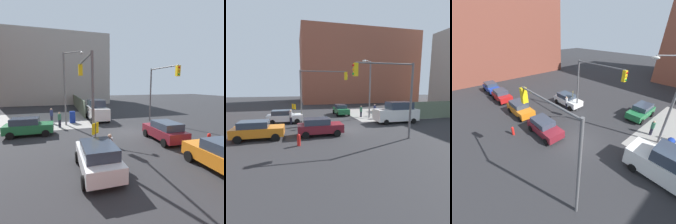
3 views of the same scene
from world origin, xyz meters
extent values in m
plane|color=#28282B|center=(0.00, 0.00, 0.00)|extent=(120.00, 120.00, 0.00)
cube|color=gray|center=(9.00, 9.00, 0.01)|extent=(12.00, 12.00, 0.01)
cube|color=#607056|center=(19.66, 3.20, 1.20)|extent=(23.32, 0.12, 2.40)
cube|color=#ADA89E|center=(36.00, 6.52, 8.16)|extent=(20.00, 24.00, 16.33)
cylinder|color=#59595B|center=(-4.50, 4.50, 3.25)|extent=(0.18, 0.18, 6.50)
cylinder|color=#59595B|center=(-1.63, 4.50, 6.38)|extent=(5.74, 0.12, 0.12)
cube|color=yellow|center=(1.24, 4.50, 5.85)|extent=(0.32, 0.36, 1.00)
sphere|color=red|center=(1.42, 4.50, 6.17)|extent=(0.18, 0.18, 0.18)
sphere|color=orange|center=(1.42, 4.50, 5.85)|extent=(0.18, 0.18, 0.18)
sphere|color=green|center=(1.42, 4.50, 5.53)|extent=(0.18, 0.18, 0.18)
cylinder|color=#59595B|center=(4.50, -4.50, 3.25)|extent=(0.18, 0.18, 6.50)
cylinder|color=#59595B|center=(1.98, -4.50, 6.38)|extent=(5.05, 0.12, 0.12)
cube|color=yellow|center=(-0.55, -4.50, 5.85)|extent=(0.32, 0.36, 1.00)
sphere|color=red|center=(-0.73, -4.50, 6.17)|extent=(0.18, 0.18, 0.18)
sphere|color=orange|center=(-0.73, -4.50, 5.85)|extent=(0.18, 0.18, 0.18)
sphere|color=green|center=(-0.73, -4.50, 5.53)|extent=(0.18, 0.18, 0.18)
cylinder|color=slate|center=(5.20, 5.80, 4.00)|extent=(0.20, 0.20, 8.00)
cylinder|color=slate|center=(4.38, 4.93, 7.90)|extent=(1.72, 1.81, 0.10)
ellipsoid|color=silver|center=(3.55, 4.05, 7.75)|extent=(0.56, 0.36, 0.24)
cylinder|color=#4C4C4C|center=(-5.40, 4.55, 1.20)|extent=(0.08, 0.08, 2.40)
cube|color=yellow|center=(-5.40, 4.55, 2.05)|extent=(0.48, 0.48, 0.64)
cube|color=navy|center=(6.20, 5.00, 0.57)|extent=(0.56, 0.64, 1.15)
cylinder|color=navy|center=(6.20, 5.00, 1.15)|extent=(0.56, 0.64, 0.56)
cylinder|color=red|center=(-5.00, -4.20, 0.40)|extent=(0.26, 0.26, 0.80)
sphere|color=red|center=(-5.00, -4.20, 0.82)|extent=(0.24, 0.24, 0.24)
cube|color=maroon|center=(-2.96, -1.64, 0.70)|extent=(4.18, 1.80, 0.75)
cube|color=#2D3847|center=(-3.30, -1.64, 1.35)|extent=(2.34, 1.58, 0.55)
cylinder|color=black|center=(-1.54, -0.74, 0.32)|extent=(0.64, 0.22, 0.64)
cylinder|color=black|center=(-1.54, -2.54, 0.32)|extent=(0.64, 0.22, 0.64)
cylinder|color=black|center=(-4.38, -0.74, 0.32)|extent=(0.64, 0.22, 0.64)
cylinder|color=black|center=(-4.38, -2.54, 0.32)|extent=(0.64, 0.22, 0.64)
cube|color=#1E6638|center=(1.80, 9.12, 0.70)|extent=(1.80, 4.10, 0.75)
cube|color=#2D3847|center=(1.80, 9.45, 1.35)|extent=(1.58, 2.30, 0.55)
cylinder|color=black|center=(2.70, 7.72, 0.32)|extent=(0.22, 0.64, 0.64)
cylinder|color=black|center=(0.90, 7.72, 0.32)|extent=(0.22, 0.64, 0.64)
cylinder|color=black|center=(2.70, 10.51, 0.32)|extent=(0.22, 0.64, 0.64)
cylinder|color=black|center=(0.90, 10.51, 0.32)|extent=(0.22, 0.64, 0.64)
cube|color=white|center=(-6.50, 4.70, 0.70)|extent=(4.23, 1.80, 0.75)
cube|color=#2D3847|center=(-6.84, 4.70, 1.35)|extent=(2.37, 1.58, 0.55)
cylinder|color=black|center=(-5.07, 5.60, 0.32)|extent=(0.64, 0.22, 0.64)
cylinder|color=black|center=(-5.07, 3.80, 0.32)|extent=(0.64, 0.22, 0.64)
cylinder|color=black|center=(-7.94, 5.60, 0.32)|extent=(0.64, 0.22, 0.64)
cylinder|color=black|center=(-7.94, 3.80, 0.32)|extent=(0.64, 0.22, 0.64)
cube|color=orange|center=(-8.35, -1.66, 0.70)|extent=(4.26, 1.80, 0.75)
cylinder|color=black|center=(-6.90, -0.76, 0.32)|extent=(0.64, 0.22, 0.64)
cylinder|color=black|center=(-6.90, -2.56, 0.32)|extent=(0.64, 0.22, 0.64)
cube|color=white|center=(7.04, 1.80, 1.02)|extent=(5.40, 2.10, 1.40)
cube|color=#2D3847|center=(7.47, 1.80, 2.17)|extent=(3.02, 1.85, 0.90)
cylinder|color=black|center=(5.21, 0.75, 0.32)|extent=(0.64, 0.22, 0.64)
cylinder|color=black|center=(5.21, 2.85, 0.32)|extent=(0.64, 0.22, 0.64)
cylinder|color=black|center=(8.88, 0.75, 0.32)|extent=(0.64, 0.22, 0.64)
cylinder|color=black|center=(8.88, 2.85, 0.32)|extent=(0.64, 0.22, 0.64)
cylinder|color=navy|center=(6.80, 7.40, 1.21)|extent=(0.36, 0.36, 0.69)
sphere|color=tan|center=(6.80, 7.40, 1.68)|extent=(0.24, 0.24, 0.24)
cylinder|color=#1E1E2D|center=(6.80, 7.40, 0.43)|extent=(0.28, 0.28, 0.87)
cylinder|color=#B2B2B7|center=(-5.80, 3.80, 1.20)|extent=(0.36, 0.36, 0.68)
sphere|color=tan|center=(-5.80, 3.80, 1.65)|extent=(0.23, 0.23, 0.23)
cylinder|color=#1E1E2D|center=(-5.80, 3.80, 0.43)|extent=(0.28, 0.28, 0.86)
cylinder|color=#2D664C|center=(4.20, 6.50, 1.14)|extent=(0.36, 0.36, 0.64)
sphere|color=tan|center=(4.20, 6.50, 1.57)|extent=(0.22, 0.22, 0.22)
cylinder|color=#1E1E2D|center=(4.20, 6.50, 0.41)|extent=(0.28, 0.28, 0.81)
camera|label=1|loc=(-14.98, 6.48, 4.50)|focal=28.00mm
camera|label=2|loc=(-5.07, -17.58, 4.63)|focal=28.00mm
camera|label=3|loc=(7.83, -8.31, 9.52)|focal=24.00mm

